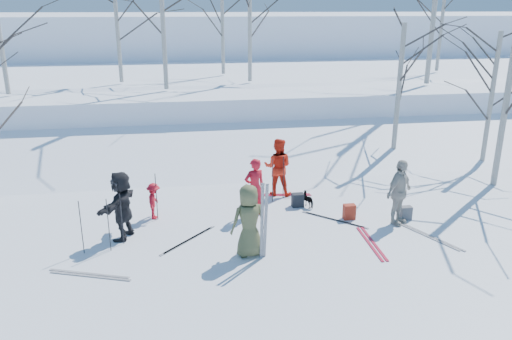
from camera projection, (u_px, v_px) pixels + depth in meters
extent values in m
plane|color=white|center=(265.00, 236.00, 12.84)|extent=(120.00, 120.00, 0.00)
cube|color=white|center=(233.00, 155.00, 19.36)|extent=(70.00, 9.49, 4.12)
cube|color=white|center=(213.00, 92.00, 28.48)|extent=(70.00, 18.00, 2.20)
cube|color=white|center=(195.00, 46.00, 47.87)|extent=(90.00, 30.00, 6.00)
imported|color=#4E5231|center=(249.00, 221.00, 11.59)|extent=(0.96, 0.74, 1.75)
imported|color=red|center=(255.00, 187.00, 13.86)|extent=(0.70, 0.55, 1.67)
imported|color=red|center=(278.00, 167.00, 15.40)|extent=(1.05, 0.93, 1.81)
imported|color=red|center=(154.00, 201.00, 13.75)|extent=(0.47, 0.71, 1.03)
imported|color=beige|center=(399.00, 192.00, 13.31)|extent=(1.12, 0.96, 1.80)
imported|color=black|center=(122.00, 205.00, 12.48)|extent=(1.10, 1.72, 1.77)
imported|color=black|center=(309.00, 199.00, 14.67)|extent=(0.44, 0.58, 0.44)
cube|color=silver|center=(262.00, 221.00, 11.40)|extent=(0.08, 0.16, 1.90)
cube|color=silver|center=(266.00, 221.00, 11.39)|extent=(0.10, 0.23, 1.89)
cylinder|color=black|center=(81.00, 227.00, 11.74)|extent=(0.02, 0.02, 1.34)
cylinder|color=black|center=(122.00, 219.00, 12.21)|extent=(0.02, 0.02, 1.34)
cylinder|color=black|center=(283.00, 177.00, 15.19)|extent=(0.02, 0.02, 1.34)
cylinder|color=black|center=(393.00, 201.00, 13.35)|extent=(0.02, 0.02, 1.34)
cylinder|color=black|center=(273.00, 181.00, 14.90)|extent=(0.02, 0.02, 1.34)
cylinder|color=black|center=(156.00, 197.00, 13.63)|extent=(0.02, 0.02, 1.34)
cylinder|color=black|center=(109.00, 225.00, 11.86)|extent=(0.02, 0.02, 1.34)
cube|color=maroon|center=(349.00, 212.00, 13.81)|extent=(0.32, 0.22, 0.42)
cube|color=#505157|center=(406.00, 213.00, 13.78)|extent=(0.30, 0.20, 0.38)
cube|color=black|center=(298.00, 200.00, 14.67)|extent=(0.34, 0.24, 0.40)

